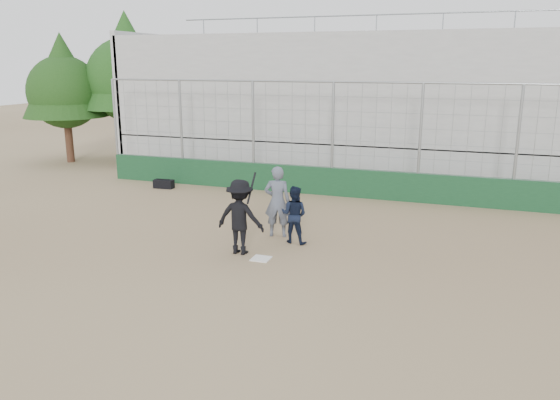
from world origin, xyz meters
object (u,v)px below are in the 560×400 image
(batter_at_plate, at_px, (240,217))
(umpire, at_px, (277,205))
(catcher_crouched, at_px, (294,224))
(equipment_bag, at_px, (164,184))

(batter_at_plate, xyz_separation_m, umpire, (0.41, 1.60, -0.06))
(catcher_crouched, height_order, equipment_bag, catcher_crouched)
(batter_at_plate, relative_size, catcher_crouched, 1.91)
(batter_at_plate, relative_size, equipment_bag, 2.60)
(batter_at_plate, height_order, equipment_bag, batter_at_plate)
(catcher_crouched, height_order, umpire, umpire)
(umpire, distance_m, equipment_bag, 7.37)
(batter_at_plate, distance_m, catcher_crouched, 1.62)
(umpire, bearing_deg, equipment_bag, -45.79)
(batter_at_plate, xyz_separation_m, equipment_bag, (-5.65, 5.74, -0.78))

